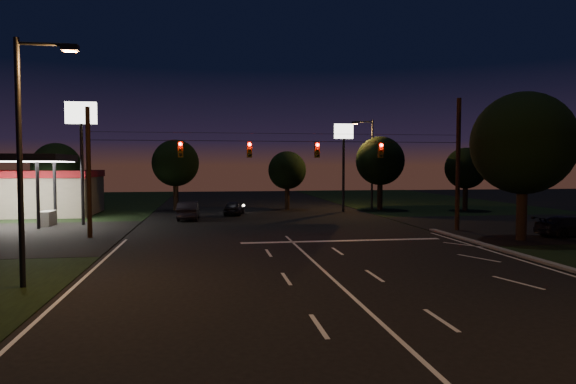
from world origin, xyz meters
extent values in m
plane|color=black|center=(0.00, 0.00, 0.00)|extent=(140.00, 140.00, 0.00)
cube|color=black|center=(20.00, 16.00, 0.00)|extent=(20.00, 16.00, 0.02)
cube|color=silver|center=(0.00, -6.00, 0.01)|extent=(0.14, 40.00, 0.01)
cube|color=silver|center=(3.00, 11.50, 0.01)|extent=(12.00, 0.50, 0.01)
cylinder|color=black|center=(12.00, 15.00, 0.00)|extent=(0.30, 0.30, 9.00)
cylinder|color=black|center=(-12.00, 15.00, 0.00)|extent=(0.28, 0.28, 8.00)
cylinder|color=black|center=(0.00, 15.00, 6.00)|extent=(24.00, 0.03, 0.03)
cylinder|color=black|center=(0.00, 15.00, 6.50)|extent=(24.00, 0.02, 0.02)
cube|color=#3F3307|center=(-6.50, 15.00, 5.45)|extent=(0.32, 0.26, 1.00)
sphere|color=#FF0705|center=(-6.50, 14.84, 5.78)|extent=(0.22, 0.22, 0.22)
sphere|color=black|center=(-6.50, 14.84, 5.45)|extent=(0.20, 0.20, 0.20)
sphere|color=black|center=(-6.50, 14.84, 5.12)|extent=(0.20, 0.20, 0.20)
cube|color=#3F3307|center=(-2.20, 15.00, 5.45)|extent=(0.32, 0.26, 1.00)
sphere|color=#FF0705|center=(-2.20, 14.84, 5.78)|extent=(0.22, 0.22, 0.22)
sphere|color=black|center=(-2.20, 14.84, 5.45)|extent=(0.20, 0.20, 0.20)
sphere|color=black|center=(-2.20, 14.84, 5.12)|extent=(0.20, 0.20, 0.20)
cube|color=#3F3307|center=(2.20, 15.00, 5.45)|extent=(0.32, 0.26, 1.00)
sphere|color=#FF0705|center=(2.20, 14.84, 5.78)|extent=(0.22, 0.22, 0.22)
sphere|color=black|center=(2.20, 14.84, 5.45)|extent=(0.20, 0.20, 0.20)
sphere|color=black|center=(2.20, 14.84, 5.12)|extent=(0.20, 0.20, 0.20)
cube|color=#3F3307|center=(6.50, 15.00, 5.45)|extent=(0.32, 0.26, 1.00)
sphere|color=#FF0705|center=(6.50, 14.84, 5.78)|extent=(0.22, 0.22, 0.22)
sphere|color=black|center=(6.50, 14.84, 5.45)|extent=(0.20, 0.20, 0.20)
sphere|color=black|center=(6.50, 14.84, 5.12)|extent=(0.20, 0.20, 0.20)
cube|color=gray|center=(-22.00, 31.00, 2.00)|extent=(14.00, 8.00, 4.00)
cube|color=maroon|center=(-22.00, 31.00, 3.70)|extent=(14.20, 8.20, 0.60)
cube|color=gray|center=(-16.50, 22.00, 0.55)|extent=(0.80, 2.00, 1.10)
cylinder|color=black|center=(-16.50, 20.00, 2.40)|extent=(0.24, 0.24, 4.80)
cylinder|color=black|center=(-16.50, 24.00, 2.40)|extent=(0.24, 0.24, 4.80)
cylinder|color=black|center=(-14.00, 22.00, 3.75)|extent=(0.24, 0.24, 7.50)
cube|color=white|center=(-14.00, 22.00, 8.30)|extent=(2.20, 0.30, 1.60)
cylinder|color=black|center=(8.00, 30.00, 3.50)|extent=(0.24, 0.24, 7.00)
cube|color=white|center=(8.00, 30.00, 7.70)|extent=(1.80, 0.30, 1.40)
cylinder|color=black|center=(-11.50, 2.00, 4.50)|extent=(0.20, 0.20, 9.00)
cylinder|color=black|center=(-10.60, 2.00, 8.80)|extent=(1.80, 0.12, 0.12)
cube|color=black|center=(-9.70, 2.00, 8.70)|extent=(0.60, 0.35, 0.22)
cube|color=orange|center=(-9.70, 2.00, 8.58)|extent=(0.45, 0.25, 0.04)
cylinder|color=black|center=(11.50, 32.00, 4.50)|extent=(0.20, 0.20, 9.00)
cylinder|color=black|center=(10.60, 32.00, 8.80)|extent=(1.80, 0.12, 0.12)
cube|color=black|center=(9.70, 32.00, 8.70)|extent=(0.60, 0.35, 0.22)
cube|color=orange|center=(9.70, 32.00, 8.58)|extent=(0.45, 0.25, 0.04)
cylinder|color=black|center=(13.50, 10.00, 2.00)|extent=(0.60, 0.60, 4.00)
sphere|color=black|center=(13.50, 10.00, 5.76)|extent=(6.00, 6.00, 6.00)
sphere|color=black|center=(14.10, 10.45, 5.58)|extent=(4.50, 4.50, 4.50)
sphere|color=black|center=(12.90, 10.30, 5.62)|extent=(4.20, 4.20, 4.20)
cylinder|color=black|center=(-18.00, 30.00, 1.50)|extent=(0.49, 0.49, 3.00)
sphere|color=black|center=(-18.00, 30.00, 4.32)|extent=(4.20, 4.20, 4.20)
sphere|color=black|center=(-17.58, 30.32, 4.19)|extent=(3.15, 3.15, 3.15)
sphere|color=black|center=(-18.42, 30.21, 4.23)|extent=(2.94, 2.94, 2.94)
cylinder|color=black|center=(-8.00, 34.00, 1.62)|extent=(0.52, 0.52, 3.25)
sphere|color=black|center=(-8.00, 34.00, 4.68)|extent=(4.60, 4.60, 4.60)
sphere|color=black|center=(-7.54, 34.34, 4.54)|extent=(3.45, 3.45, 3.45)
sphere|color=black|center=(-8.46, 34.23, 4.58)|extent=(3.22, 3.22, 3.22)
cylinder|color=black|center=(3.00, 33.00, 1.38)|extent=(0.47, 0.47, 2.75)
sphere|color=black|center=(3.00, 33.00, 3.96)|extent=(3.80, 3.80, 3.80)
sphere|color=black|center=(3.38, 33.28, 3.85)|extent=(2.85, 2.85, 2.85)
sphere|color=black|center=(2.62, 33.19, 3.87)|extent=(2.66, 2.66, 2.66)
cylinder|color=black|center=(12.00, 31.00, 1.70)|extent=(0.53, 0.53, 3.40)
sphere|color=black|center=(12.00, 31.00, 4.90)|extent=(4.80, 4.80, 4.80)
sphere|color=black|center=(12.48, 31.36, 4.75)|extent=(3.60, 3.60, 3.60)
sphere|color=black|center=(11.52, 31.24, 4.79)|extent=(3.36, 3.36, 3.36)
cylinder|color=black|center=(20.00, 29.00, 1.45)|extent=(0.48, 0.48, 2.90)
sphere|color=black|center=(20.00, 29.00, 4.18)|extent=(4.00, 4.00, 4.00)
sphere|color=black|center=(20.40, 29.30, 4.06)|extent=(3.00, 3.00, 3.00)
sphere|color=black|center=(19.60, 29.20, 4.09)|extent=(2.80, 2.80, 2.80)
imported|color=black|center=(-2.55, 28.44, 0.63)|extent=(2.19, 3.91, 1.26)
imported|color=black|center=(-6.44, 24.96, 0.74)|extent=(1.71, 4.55, 1.48)
imported|color=black|center=(17.48, 11.01, 0.65)|extent=(4.60, 2.22, 1.29)
camera|label=1|loc=(-4.79, -17.71, 4.47)|focal=32.00mm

